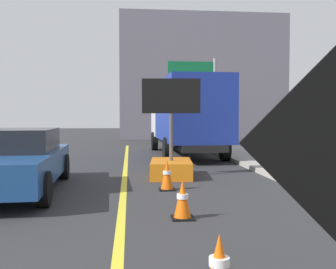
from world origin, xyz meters
TOP-DOWN VIEW (x-y plane):
  - lane_center_stripe at (0.00, 6.00)m, footprint 0.14×36.00m
  - arrow_board_trailer at (1.28, 12.02)m, footprint 1.60×1.90m
  - box_truck at (2.55, 17.90)m, footprint 2.65×7.97m
  - pickup_car at (-2.43, 10.25)m, footprint 2.27×5.04m
  - highway_guide_sign at (4.21, 23.42)m, footprint 2.79×0.18m
  - far_building_block at (5.78, 33.31)m, footprint 12.72×6.74m
  - traffic_cone_near_sign at (0.94, 4.75)m, footprint 0.36×0.36m
  - traffic_cone_mid_lane at (0.99, 7.55)m, footprint 0.36×0.36m
  - traffic_cone_far_lane at (0.98, 10.06)m, footprint 0.36×0.36m

SIDE VIEW (x-z plane):
  - lane_center_stripe at x=0.00m, z-range 0.00..0.01m
  - traffic_cone_near_sign at x=0.94m, z-range -0.01..0.60m
  - traffic_cone_mid_lane at x=0.99m, z-range -0.01..0.64m
  - traffic_cone_far_lane at x=0.98m, z-range -0.01..0.69m
  - arrow_board_trailer at x=1.28m, z-range -0.87..1.83m
  - pickup_car at x=-2.43m, z-range 0.01..1.39m
  - box_truck at x=2.55m, z-range 0.16..3.31m
  - highway_guide_sign at x=4.21m, z-range 0.92..5.92m
  - far_building_block at x=5.78m, z-range 0.00..9.44m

